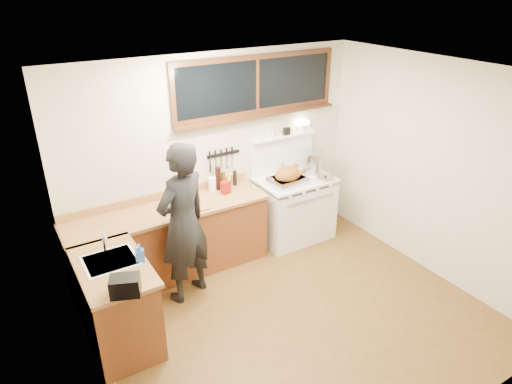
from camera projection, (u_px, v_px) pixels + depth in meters
ground_plane at (292, 316)px, 5.01m from camera, size 4.00×3.50×0.02m
room_shell at (298, 178)px, 4.31m from camera, size 4.10×3.60×2.65m
counter_back at (171, 241)px, 5.56m from camera, size 2.44×0.64×1.00m
counter_left at (117, 303)px, 4.50m from camera, size 0.64×1.09×0.90m
sink_unit at (111, 265)px, 4.40m from camera, size 0.50×0.45×0.37m
vintage_stove at (293, 207)px, 6.37m from camera, size 1.02×0.74×1.59m
back_window at (257, 92)px, 5.74m from camera, size 2.32×0.13×0.77m
left_doorway at (111, 337)px, 3.18m from camera, size 0.02×1.04×2.17m
knife_strip at (222, 155)px, 5.83m from camera, size 0.46×0.03×0.28m
man at (183, 224)px, 4.97m from camera, size 0.80×0.67×1.87m
soap_bottle at (140, 253)px, 4.34m from camera, size 0.10×0.10×0.18m
toaster at (125, 286)px, 3.88m from camera, size 0.30×0.26×0.17m
cutting_board at (188, 204)px, 5.36m from camera, size 0.46×0.35×0.15m
roast_turkey at (288, 177)px, 5.96m from camera, size 0.51×0.38×0.26m
stockpot at (313, 162)px, 6.34m from camera, size 0.41×0.41×0.29m
saucepan at (287, 171)px, 6.25m from camera, size 0.19×0.29×0.12m
pot_lid at (325, 178)px, 6.17m from camera, size 0.29×0.29×0.04m
coffee_tin at (226, 187)px, 5.72m from camera, size 0.12×0.10×0.16m
pitcher at (212, 184)px, 5.78m from camera, size 0.12×0.12×0.19m
bottle_cluster at (224, 179)px, 5.85m from camera, size 0.30×0.07×0.30m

